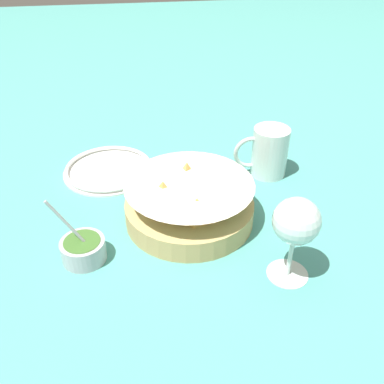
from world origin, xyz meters
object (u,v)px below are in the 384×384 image
Objects in this scene: food_basket at (192,203)px; wine_glass at (296,224)px; beer_mug at (269,153)px; side_plate at (109,169)px; sauce_cup at (83,249)px.

wine_glass is at bearing 128.29° from food_basket.
beer_mug is (-0.18, -0.13, 0.01)m from food_basket.
beer_mug is at bearing -144.06° from food_basket.
wine_glass is 0.46m from side_plate.
food_basket reaches higher than side_plate.
sauce_cup is 0.63× the size of side_plate.
side_plate is at bearing -97.98° from sauce_cup.
sauce_cup is at bearing 29.39° from beer_mug.
sauce_cup is at bearing -14.85° from wine_glass.
side_plate is (-0.04, -0.27, -0.01)m from sauce_cup.
sauce_cup reaches higher than beer_mug.
beer_mug reaches higher than side_plate.
wine_glass reaches higher than side_plate.
beer_mug is (-0.37, -0.21, 0.03)m from sauce_cup.
wine_glass is (-0.13, 0.16, 0.07)m from food_basket.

